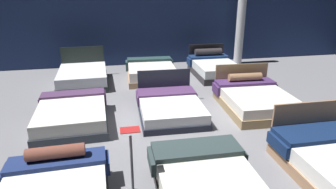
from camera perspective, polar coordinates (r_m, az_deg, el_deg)
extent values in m
cube|color=slate|center=(6.96, 0.86, -5.47)|extent=(18.00, 18.00, 0.02)
cube|color=navy|center=(11.91, -5.04, 14.15)|extent=(18.00, 0.06, 3.50)
cube|color=navy|center=(4.96, -20.75, -11.91)|extent=(1.48, 0.48, 0.07)
cube|color=navy|center=(5.20, -28.99, -13.55)|extent=(0.09, 0.44, 0.21)
cube|color=navy|center=(4.97, -11.73, -12.77)|extent=(0.09, 0.44, 0.21)
cylinder|color=brown|center=(4.89, -20.96, -10.40)|extent=(0.87, 0.23, 0.20)
cube|color=silver|center=(4.57, 8.07, -16.94)|extent=(1.47, 2.08, 0.27)
cube|color=#2C3A3B|center=(5.05, 5.54, -10.39)|extent=(1.49, 0.61, 0.09)
cube|color=#2C3A3B|center=(5.00, -3.20, -12.78)|extent=(0.10, 0.59, 0.23)
cube|color=#2C3A3B|center=(5.37, 13.51, -10.83)|extent=(0.10, 0.59, 0.23)
cube|color=#966F51|center=(6.29, 25.22, -5.47)|extent=(1.47, 0.05, 0.98)
cube|color=#112348|center=(6.04, 27.18, -6.68)|extent=(1.54, 0.66, 0.08)
cube|color=#112348|center=(5.67, 20.56, -9.07)|extent=(0.08, 0.65, 0.22)
cube|color=#2B3139|center=(7.16, -17.97, -4.83)|extent=(1.62, 2.06, 0.19)
cube|color=silver|center=(7.07, -18.17, -3.12)|extent=(1.55, 2.00, 0.27)
cube|color=#472E4F|center=(7.72, -17.94, 0.18)|extent=(1.54, 0.49, 0.05)
cube|color=#472E4F|center=(7.88, -23.38, -1.42)|extent=(0.07, 0.44, 0.28)
cube|color=#472E4F|center=(7.74, -12.12, -0.53)|extent=(0.07, 0.44, 0.28)
cube|color=black|center=(7.27, 0.48, -3.58)|extent=(1.58, 2.03, 0.15)
cube|color=silver|center=(7.19, 0.49, -2.21)|extent=(1.52, 1.96, 0.23)
cube|color=black|center=(8.04, -0.77, 1.71)|extent=(1.43, 0.08, 0.90)
cube|color=#452950|center=(7.75, -0.38, 0.58)|extent=(1.52, 0.65, 0.05)
cube|color=#452950|center=(7.72, -5.92, -0.70)|extent=(0.07, 0.61, 0.22)
cube|color=#452950|center=(7.95, 5.02, -0.03)|extent=(0.07, 0.61, 0.22)
cube|color=#8C724E|center=(7.94, 16.64, -2.08)|extent=(1.73, 2.21, 0.21)
cube|color=silver|center=(7.86, 16.80, -0.55)|extent=(1.67, 2.15, 0.24)
cube|color=#8C724E|center=(8.74, 13.97, 2.78)|extent=(1.55, 0.11, 0.95)
cube|color=#412755|center=(8.48, 14.71, 2.31)|extent=(1.64, 0.59, 0.07)
cube|color=#412755|center=(8.24, 9.32, 1.01)|extent=(0.10, 0.52, 0.25)
cube|color=#412755|center=(8.89, 19.52, 1.51)|extent=(0.10, 0.52, 0.25)
cylinder|color=#8E6647|center=(8.46, 14.72, 3.33)|extent=(0.94, 0.25, 0.21)
cube|color=black|center=(9.95, -16.10, 2.40)|extent=(1.60, 2.09, 0.18)
cube|color=silver|center=(9.88, -16.23, 3.73)|extent=(1.54, 2.03, 0.31)
cube|color=black|center=(10.83, -16.13, 6.19)|extent=(1.45, 0.08, 1.04)
cube|color=#967252|center=(10.10, -3.25, 3.50)|extent=(1.68, 2.00, 0.19)
cube|color=silver|center=(10.03, -3.27, 4.84)|extent=(1.61, 1.94, 0.30)
cube|color=#223A3B|center=(10.67, -3.67, 6.85)|extent=(1.58, 0.52, 0.09)
cube|color=#223A3B|center=(10.68, -7.97, 5.58)|extent=(0.11, 0.45, 0.32)
cube|color=#223A3B|center=(10.81, 0.63, 5.97)|extent=(0.11, 0.45, 0.32)
cube|color=black|center=(10.62, 9.05, 4.16)|extent=(1.48, 2.17, 0.21)
cube|color=silver|center=(10.56, 9.12, 5.42)|extent=(1.42, 2.11, 0.27)
cube|color=black|center=(11.52, 7.38, 7.39)|extent=(1.37, 0.06, 0.94)
cube|color=navy|center=(11.24, 7.83, 7.31)|extent=(1.44, 0.53, 0.08)
cube|color=navy|center=(11.08, 4.15, 6.35)|extent=(0.09, 0.51, 0.26)
cube|color=navy|center=(11.53, 11.29, 6.58)|extent=(0.09, 0.51, 0.26)
cylinder|color=#2D282B|center=(11.23, 7.83, 8.19)|extent=(1.02, 0.27, 0.25)
cylinder|color=#3F3F44|center=(4.52, -7.01, -13.69)|extent=(0.04, 0.04, 1.01)
cube|color=#B21E1E|center=(4.21, -7.37, -6.83)|extent=(0.28, 0.20, 0.01)
cylinder|color=silver|center=(12.31, 13.96, 13.86)|extent=(0.33, 0.33, 3.50)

